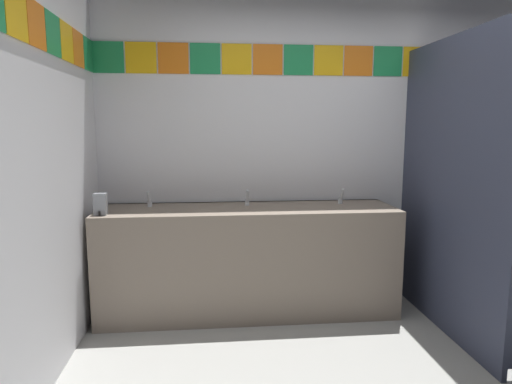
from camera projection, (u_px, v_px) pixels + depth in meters
name	position (u px, v px, depth m)	size (l,w,h in m)	color
wall_back	(325.00, 141.00, 3.87)	(3.88, 0.09, 2.76)	silver
vanity_counter	(248.00, 259.00, 3.61)	(2.37, 0.61, 0.87)	gray
faucet_left	(149.00, 201.00, 3.55)	(0.04, 0.10, 0.14)	silver
faucet_center	(247.00, 199.00, 3.62)	(0.04, 0.10, 0.14)	silver
faucet_right	(341.00, 198.00, 3.70)	(0.04, 0.10, 0.14)	silver
soap_dispenser	(100.00, 204.00, 3.24)	(0.09, 0.09, 0.16)	gray
stall_divider	(492.00, 192.00, 2.97)	(0.92, 1.50, 2.15)	#33384C
toilet	(497.00, 273.00, 3.67)	(0.39, 0.49, 0.74)	white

